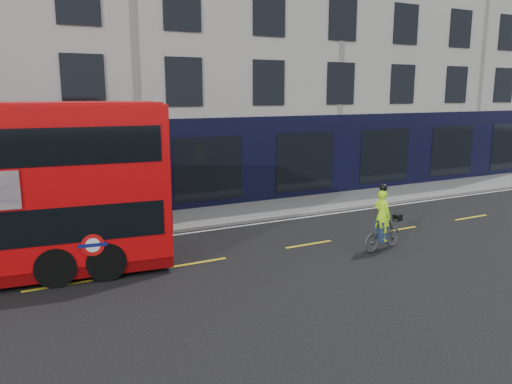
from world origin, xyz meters
TOP-DOWN VIEW (x-y plane):
  - ground at (0.00, 0.00)m, footprint 120.00×120.00m
  - pavement at (0.00, 6.50)m, footprint 60.00×3.00m
  - kerb at (0.00, 5.00)m, footprint 60.00×0.12m
  - building_terrace at (0.00, 12.94)m, footprint 50.00×10.07m
  - road_edge_line at (0.00, 4.70)m, footprint 58.00×0.10m
  - lane_dashes at (0.00, 1.50)m, footprint 58.00×0.12m
  - cyclist at (5.80, -0.10)m, footprint 1.81×0.81m

SIDE VIEW (x-z plane):
  - ground at x=0.00m, z-range 0.00..0.00m
  - road_edge_line at x=0.00m, z-range 0.00..0.01m
  - lane_dashes at x=0.00m, z-range 0.00..0.01m
  - pavement at x=0.00m, z-range 0.00..0.12m
  - kerb at x=0.00m, z-range 0.00..0.13m
  - cyclist at x=5.80m, z-range -0.37..1.84m
  - building_terrace at x=0.00m, z-range -0.01..14.99m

